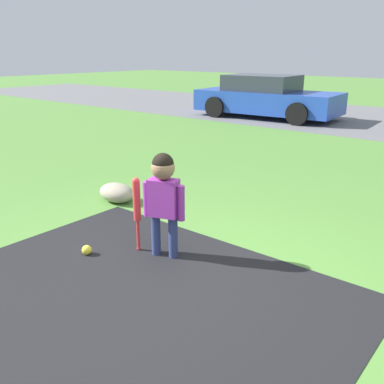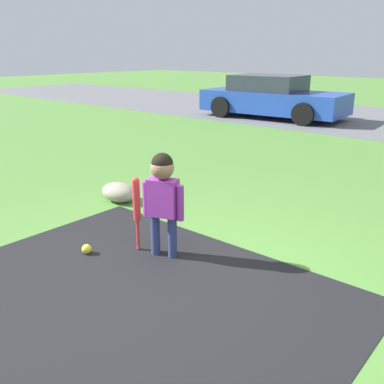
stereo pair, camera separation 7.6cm
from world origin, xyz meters
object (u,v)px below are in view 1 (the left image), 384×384
baseball_bat (137,204)px  parked_car (266,97)px  sports_ball (87,250)px  child (163,191)px

baseball_bat → parked_car: (-3.46, 8.36, 0.09)m
baseball_bat → parked_car: size_ratio=0.18×
baseball_bat → sports_ball: baseball_bat is taller
child → sports_ball: (-0.58, -0.45, -0.59)m
parked_car → child: bearing=-69.8°
sports_ball → parked_car: 9.30m
child → parked_car: 9.08m
child → sports_ball: child is taller
child → sports_ball: bearing=-162.0°
child → parked_car: (-3.73, 8.28, -0.07)m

